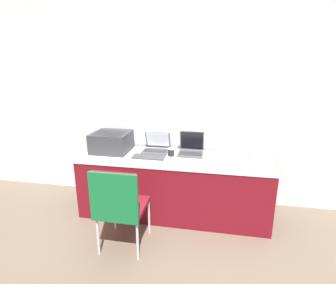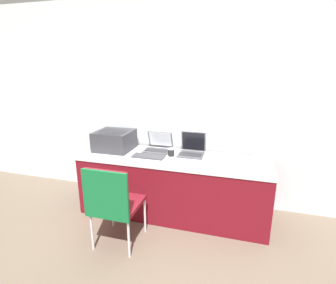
# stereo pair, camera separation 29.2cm
# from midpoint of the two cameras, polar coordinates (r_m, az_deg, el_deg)

# --- Properties ---
(ground_plane) EXTENTS (14.00, 14.00, 0.00)m
(ground_plane) POSITION_cam_midpoint_polar(r_m,az_deg,el_deg) (3.14, -2.64, -18.16)
(ground_plane) COLOR #6B5B4C
(wall_back) EXTENTS (8.00, 0.05, 2.60)m
(wall_back) POSITION_cam_midpoint_polar(r_m,az_deg,el_deg) (3.40, 0.17, 8.25)
(wall_back) COLOR silver
(wall_back) RESTS_ON ground_plane
(table) EXTENTS (2.24, 0.71, 0.72)m
(table) POSITION_cam_midpoint_polar(r_m,az_deg,el_deg) (3.25, -1.30, -9.49)
(table) COLOR maroon
(table) RESTS_ON ground_plane
(printer) EXTENTS (0.46, 0.43, 0.25)m
(printer) POSITION_cam_midpoint_polar(r_m,az_deg,el_deg) (3.41, -14.64, 0.14)
(printer) COLOR #333338
(printer) RESTS_ON table
(laptop_left) EXTENTS (0.33, 0.31, 0.23)m
(laptop_left) POSITION_cam_midpoint_polar(r_m,az_deg,el_deg) (3.36, -5.06, -1.09)
(laptop_left) COLOR #4C4C51
(laptop_left) RESTS_ON table
(laptop_right) EXTENTS (0.31, 0.30, 0.27)m
(laptop_right) POSITION_cam_midpoint_polar(r_m,az_deg,el_deg) (3.24, 2.45, -1.59)
(laptop_right) COLOR #4C4C51
(laptop_right) RESTS_ON table
(external_keyboard) EXTENTS (0.38, 0.16, 0.02)m
(external_keyboard) POSITION_cam_midpoint_polar(r_m,az_deg,el_deg) (3.12, -6.91, -3.31)
(external_keyboard) COLOR #3D3D42
(external_keyboard) RESTS_ON table
(coffee_cup) EXTENTS (0.08, 0.08, 0.09)m
(coffee_cup) POSITION_cam_midpoint_polar(r_m,az_deg,el_deg) (3.16, -1.99, -2.26)
(coffee_cup) COLOR black
(coffee_cup) RESTS_ON table
(metal_pitcher) EXTENTS (0.13, 0.13, 0.26)m
(metal_pitcher) POSITION_cam_midpoint_polar(r_m,az_deg,el_deg) (3.22, 16.15, -1.31)
(metal_pitcher) COLOR silver
(metal_pitcher) RESTS_ON table
(chair) EXTENTS (0.45, 0.48, 0.88)m
(chair) POSITION_cam_midpoint_polar(r_m,az_deg,el_deg) (2.59, -13.93, -12.71)
(chair) COLOR maroon
(chair) RESTS_ON ground_plane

